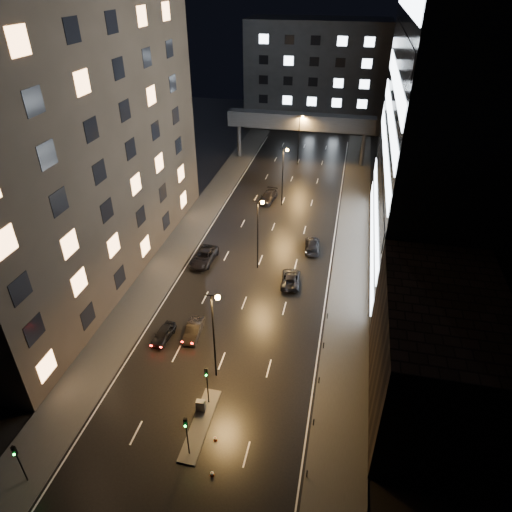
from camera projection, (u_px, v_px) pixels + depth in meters
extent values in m
plane|color=black|center=(273.00, 227.00, 72.37)|extent=(160.00, 160.00, 0.00)
cube|color=#383533|center=(188.00, 233.00, 70.42)|extent=(5.00, 110.00, 0.15)
cube|color=#383533|center=(352.00, 251.00, 65.95)|extent=(5.00, 110.00, 0.15)
cube|color=#2D2319|center=(60.00, 119.00, 52.50)|extent=(15.00, 48.00, 40.00)
cube|color=black|center=(436.00, 355.00, 39.95)|extent=(10.00, 18.00, 12.00)
cube|color=black|center=(484.00, 93.00, 52.60)|extent=(20.00, 36.00, 45.00)
cube|color=#333335|center=(316.00, 74.00, 113.69)|extent=(34.00, 14.00, 25.00)
cube|color=#333335|center=(301.00, 121.00, 92.66)|extent=(30.00, 3.00, 3.00)
cylinder|color=#333335|center=(239.00, 141.00, 97.65)|extent=(0.80, 0.80, 7.00)
cylinder|color=#333335|center=(363.00, 149.00, 93.00)|extent=(0.80, 0.80, 7.00)
cube|color=#383533|center=(201.00, 424.00, 40.83)|extent=(1.60, 8.00, 0.15)
cylinder|color=black|center=(208.00, 389.00, 41.93)|extent=(0.12, 0.12, 3.50)
cube|color=black|center=(206.00, 372.00, 40.76)|extent=(0.28, 0.22, 0.90)
sphere|color=#0CFF33|center=(206.00, 375.00, 40.79)|extent=(0.18, 0.18, 0.18)
cylinder|color=black|center=(188.00, 440.00, 37.38)|extent=(0.12, 0.12, 3.50)
cube|color=black|center=(186.00, 422.00, 36.21)|extent=(0.28, 0.22, 0.90)
sphere|color=#0CFF33|center=(185.00, 426.00, 36.24)|extent=(0.18, 0.18, 0.18)
cylinder|color=black|center=(22.00, 468.00, 35.43)|extent=(0.12, 0.12, 3.50)
cube|color=black|center=(14.00, 451.00, 34.26)|extent=(0.28, 0.22, 0.90)
sphere|color=#0CFF33|center=(14.00, 454.00, 34.30)|extent=(0.18, 0.18, 0.18)
cylinder|color=black|center=(307.00, 474.00, 36.38)|extent=(0.12, 0.12, 0.90)
cylinder|color=black|center=(314.00, 423.00, 40.52)|extent=(0.12, 0.12, 0.90)
cylinder|color=black|center=(319.00, 381.00, 44.65)|extent=(0.12, 0.12, 0.90)
cylinder|color=black|center=(324.00, 346.00, 48.79)|extent=(0.12, 0.12, 0.90)
cylinder|color=black|center=(327.00, 317.00, 52.93)|extent=(0.12, 0.12, 0.90)
cylinder|color=black|center=(214.00, 338.00, 43.23)|extent=(0.18, 0.18, 10.00)
cylinder|color=black|center=(211.00, 296.00, 40.57)|extent=(1.20, 0.12, 0.12)
sphere|color=#FF9E38|center=(218.00, 297.00, 40.51)|extent=(0.50, 0.50, 0.50)
cylinder|color=black|center=(258.00, 236.00, 59.77)|extent=(0.18, 0.18, 10.00)
cylinder|color=black|center=(258.00, 201.00, 57.11)|extent=(1.20, 0.12, 0.12)
sphere|color=#FF9E38|center=(262.00, 202.00, 57.06)|extent=(0.50, 0.50, 0.50)
cylinder|color=black|center=(283.00, 178.00, 76.32)|extent=(0.18, 0.18, 10.00)
cylinder|color=black|center=(284.00, 149.00, 73.66)|extent=(1.20, 0.12, 0.12)
sphere|color=#FF9E38|center=(287.00, 150.00, 73.60)|extent=(0.50, 0.50, 0.50)
cylinder|color=black|center=(299.00, 141.00, 92.87)|extent=(0.18, 0.18, 10.00)
cylinder|color=black|center=(300.00, 116.00, 90.20)|extent=(1.20, 0.12, 0.12)
sphere|color=#FF9E38|center=(303.00, 117.00, 90.15)|extent=(0.50, 0.50, 0.50)
imported|color=black|center=(163.00, 334.00, 50.11)|extent=(1.91, 4.02, 1.33)
imported|color=black|center=(193.00, 330.00, 50.58)|extent=(1.77, 4.43, 1.43)
imported|color=black|center=(204.00, 257.00, 63.26)|extent=(2.97, 6.00, 1.64)
imported|color=black|center=(268.00, 197.00, 79.93)|extent=(2.85, 5.74, 1.60)
imported|color=black|center=(291.00, 279.00, 58.95)|extent=(2.78, 5.26, 1.41)
imported|color=black|center=(312.00, 245.00, 66.06)|extent=(2.66, 5.40, 1.51)
cube|color=#555558|center=(201.00, 406.00, 41.73)|extent=(0.85, 0.56, 1.22)
cone|color=#FF4E0D|center=(215.00, 438.00, 39.40)|extent=(0.37, 0.37, 0.47)
cone|color=#FF4B0D|center=(212.00, 474.00, 36.65)|extent=(0.37, 0.37, 0.49)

